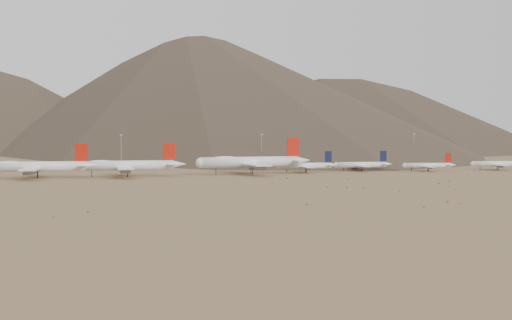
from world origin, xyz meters
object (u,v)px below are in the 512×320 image
object	(u,v)px
widebody_east	(250,162)
narrowbody_a	(306,166)
widebody_west	(36,166)
narrowbody_b	(362,165)
widebody_centre	(126,165)
control_tower	(236,160)

from	to	relation	value
widebody_east	narrowbody_a	distance (m)	42.12
widebody_west	widebody_east	bearing A→B (deg)	7.64
narrowbody_a	narrowbody_b	bearing A→B (deg)	6.12
widebody_west	widebody_east	size ratio (longest dim) A/B	0.88
widebody_centre	narrowbody_b	size ratio (longest dim) A/B	1.63
narrowbody_a	control_tower	world-z (taller)	narrowbody_a
narrowbody_a	control_tower	distance (m)	84.32
narrowbody_b	control_tower	world-z (taller)	narrowbody_b
narrowbody_b	widebody_east	bearing A→B (deg)	-168.34
widebody_west	narrowbody_b	bearing A→B (deg)	9.75
narrowbody_a	widebody_centre	bearing A→B (deg)	-172.23
widebody_west	narrowbody_b	size ratio (longest dim) A/B	1.63
narrowbody_b	control_tower	xyz separation A→B (m)	(-68.64, 79.50, 0.68)
widebody_west	widebody_east	world-z (taller)	widebody_east
widebody_east	narrowbody_b	bearing A→B (deg)	2.64
widebody_east	narrowbody_b	size ratio (longest dim) A/B	1.85
widebody_west	narrowbody_b	distance (m)	218.69
widebody_west	narrowbody_a	distance (m)	176.01
widebody_centre	narrowbody_b	xyz separation A→B (m)	(165.48, 6.34, -2.57)
narrowbody_a	widebody_east	bearing A→B (deg)	-168.14
widebody_east	narrowbody_b	distance (m)	84.63
widebody_east	widebody_west	bearing A→B (deg)	177.19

